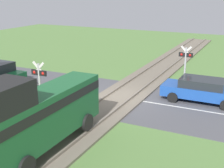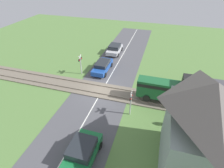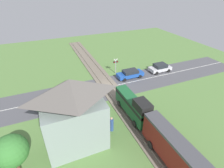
{
  "view_description": "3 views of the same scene",
  "coord_description": "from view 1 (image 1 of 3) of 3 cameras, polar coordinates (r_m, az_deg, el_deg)",
  "views": [
    {
      "loc": [
        -7.15,
        15.9,
        6.22
      ],
      "look_at": [
        0.0,
        1.2,
        1.2
      ],
      "focal_mm": 50.0,
      "sensor_mm": 36.0,
      "label": 1
    },
    {
      "loc": [
        15.14,
        5.69,
        12.12
      ],
      "look_at": [
        0.0,
        1.2,
        1.2
      ],
      "focal_mm": 28.0,
      "sensor_mm": 36.0,
      "label": 2
    },
    {
      "loc": [
        8.43,
        21.03,
        13.95
      ],
      "look_at": [
        0.0,
        1.2,
        1.2
      ],
      "focal_mm": 28.0,
      "sensor_mm": 36.0,
      "label": 3
    }
  ],
  "objects": [
    {
      "name": "crossing_signal_west_approach",
      "position": [
        20.69,
        13.28,
        4.19
      ],
      "size": [
        0.9,
        0.18,
        2.73
      ],
      "color": "#B7B7B7",
      "rests_on": "ground_plane"
    },
    {
      "name": "crossing_signal_east_approach",
      "position": [
        16.26,
        -13.12,
        0.73
      ],
      "size": [
        0.9,
        0.18,
        2.73
      ],
      "color": "#B7B7B7",
      "rests_on": "ground_plane"
    },
    {
      "name": "track_bed",
      "position": [
        18.48,
        1.63,
        -2.37
      ],
      "size": [
        2.8,
        48.0,
        0.24
      ],
      "color": "#756B5B",
      "rests_on": "ground_plane"
    },
    {
      "name": "ground_plane",
      "position": [
        18.51,
        1.63,
        -2.57
      ],
      "size": [
        60.0,
        60.0,
        0.0
      ],
      "primitive_type": "plane",
      "color": "#5B8442"
    },
    {
      "name": "road_surface",
      "position": [
        18.5,
        1.63,
        -2.54
      ],
      "size": [
        48.0,
        6.4,
        0.02
      ],
      "color": "#515156",
      "rests_on": "ground_plane"
    },
    {
      "name": "car_near_crossing",
      "position": [
        18.39,
        16.1,
        -0.98
      ],
      "size": [
        4.41,
        1.88,
        1.37
      ],
      "color": "#1E4CA8",
      "rests_on": "ground_plane"
    }
  ]
}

